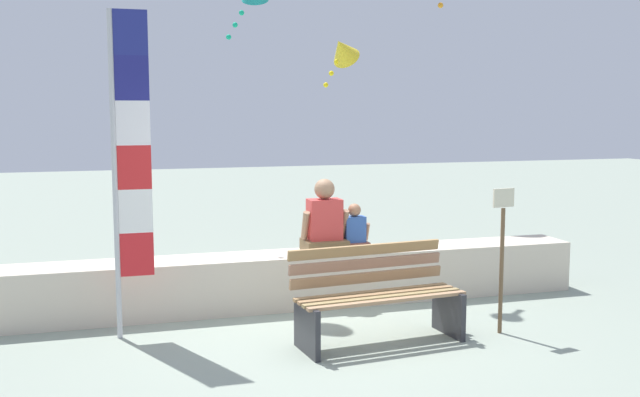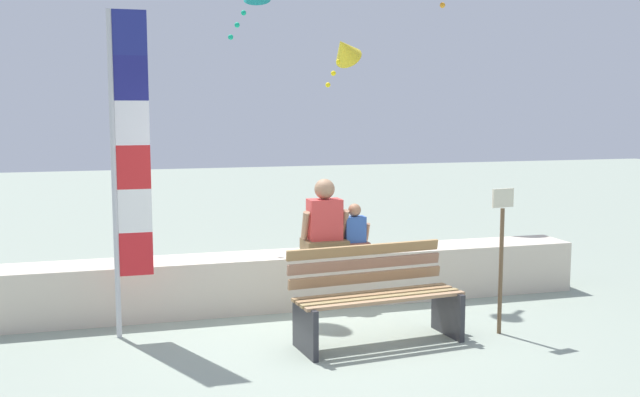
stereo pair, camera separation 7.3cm
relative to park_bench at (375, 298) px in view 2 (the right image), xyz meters
The scene contains 8 objects.
ground_plane 0.82m from the park_bench, 120.74° to the left, with size 40.00×40.00×0.00m, color gray.
seawall_ledge 1.51m from the park_bench, 103.94° to the left, with size 6.56×0.60×0.58m, color beige.
park_bench is the anchor object (origin of this frame).
person_adult 1.58m from the park_bench, 92.02° to the left, with size 0.53×0.39×0.81m.
person_child 1.58m from the park_bench, 78.69° to the left, with size 0.34×0.25×0.52m.
flag_banner 2.68m from the park_bench, 160.27° to the left, with size 0.36×0.05×3.07m.
kite_yellow 5.64m from the park_bench, 75.54° to the left, with size 0.71×0.71×0.87m.
sign_post 1.32m from the park_bench, ahead, with size 0.24×0.06×1.42m.
Camera 2 is at (-1.99, -6.92, 2.18)m, focal length 41.38 mm.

